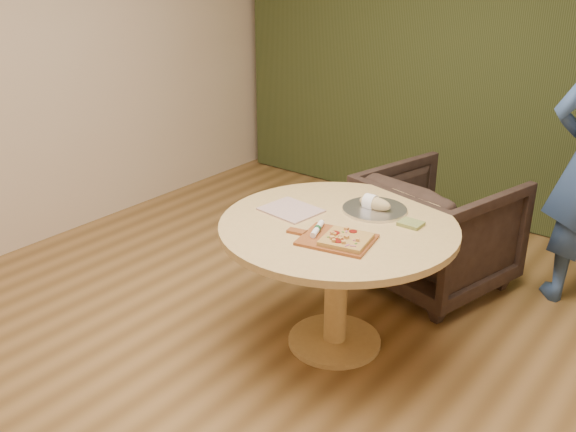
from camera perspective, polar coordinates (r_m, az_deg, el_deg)
The scene contains 11 objects.
room_shell at distance 2.73m, azimuth -3.54°, elevation 7.90°, with size 5.04×6.04×2.84m.
curtain at distance 5.22m, azimuth 18.64°, elevation 14.13°, with size 4.80×0.14×2.78m, color #283216.
pedestal_table at distance 3.46m, azimuth 4.43°, elevation -2.77°, with size 1.27×1.27×0.75m.
pizza_paddle at distance 3.20m, azimuth 4.20°, elevation -2.08°, with size 0.47×0.35×0.01m.
flatbread_pizza at distance 3.15m, azimuth 5.15°, elevation -2.07°, with size 0.26×0.26×0.04m.
cutlery_roll at distance 3.25m, azimuth 2.63°, elevation -1.14°, with size 0.09×0.19×0.03m.
newspaper at distance 3.54m, azimuth 0.26°, elevation 0.54°, with size 0.30×0.25×0.01m, color silver.
serving_tray at distance 3.57m, azimuth 7.71°, elevation 0.59°, with size 0.36×0.36×0.02m.
bread_roll at distance 3.56m, azimuth 7.62°, elevation 1.16°, with size 0.19×0.09×0.09m.
green_packet at distance 3.42m, azimuth 10.87°, elevation -0.67°, with size 0.12×0.10×0.02m, color #5F6E31.
armchair at distance 4.26m, azimuth 13.13°, elevation -0.81°, with size 0.83×0.78×0.86m, color black.
Camera 1 is at (1.75, -1.97, 2.12)m, focal length 40.00 mm.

